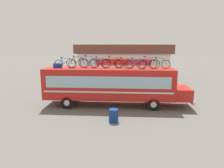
{
  "coord_description": "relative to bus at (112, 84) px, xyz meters",
  "views": [
    {
      "loc": [
        1.37,
        -15.96,
        5.0
      ],
      "look_at": [
        0.26,
        0.0,
        1.77
      ],
      "focal_mm": 32.71,
      "sensor_mm": 36.0,
      "label": 1
    }
  ],
  "objects": [
    {
      "name": "rooftop_bicycle_8",
      "position": [
        2.78,
        -0.29,
        1.65
      ],
      "size": [
        1.76,
        0.44,
        0.98
      ],
      "color": "black",
      "rests_on": "bus"
    },
    {
      "name": "rooftop_bicycle_5",
      "position": [
        0.06,
        0.07,
        1.64
      ],
      "size": [
        1.78,
        0.44,
        0.96
      ],
      "color": "black",
      "rests_on": "bus"
    },
    {
      "name": "bus",
      "position": [
        0.0,
        0.0,
        0.0
      ],
      "size": [
        11.56,
        2.53,
        3.05
      ],
      "color": "red",
      "rests_on": "ground"
    },
    {
      "name": "rooftop_bicycle_2",
      "position": [
        -2.72,
        -0.05,
        1.65
      ],
      "size": [
        1.83,
        0.44,
        0.96
      ],
      "color": "black",
      "rests_on": "bus"
    },
    {
      "name": "trash_bin",
      "position": [
        0.35,
        -3.54,
        -1.38
      ],
      "size": [
        0.61,
        0.61,
        0.84
      ],
      "primitive_type": "cylinder",
      "color": "navy",
      "rests_on": "ground"
    },
    {
      "name": "roadside_building",
      "position": [
        0.74,
        13.2,
        0.67
      ],
      "size": [
        12.67,
        7.01,
        4.8
      ],
      "color": "silver",
      "rests_on": "ground"
    },
    {
      "name": "rooftop_bicycle_1",
      "position": [
        -3.64,
        -0.26,
        1.61
      ],
      "size": [
        1.75,
        0.44,
        0.87
      ],
      "color": "black",
      "rests_on": "bus"
    },
    {
      "name": "rooftop_bicycle_7",
      "position": [
        1.84,
        -0.41,
        1.61
      ],
      "size": [
        1.75,
        0.44,
        0.87
      ],
      "color": "black",
      "rests_on": "bus"
    },
    {
      "name": "rooftop_bicycle_6",
      "position": [
        0.96,
        0.02,
        1.61
      ],
      "size": [
        1.63,
        0.44,
        0.87
      ],
      "color": "black",
      "rests_on": "bus"
    },
    {
      "name": "rooftop_bicycle_4",
      "position": [
        -0.94,
        -0.2,
        1.64
      ],
      "size": [
        1.67,
        0.44,
        0.93
      ],
      "color": "black",
      "rests_on": "bus"
    },
    {
      "name": "luggage_bag_1",
      "position": [
        -4.33,
        -0.1,
        1.43
      ],
      "size": [
        0.61,
        0.38,
        0.36
      ],
      "primitive_type": "cube",
      "color": "#193899",
      "rests_on": "bus"
    },
    {
      "name": "ground_plane",
      "position": [
        -0.25,
        -0.0,
        -1.8
      ],
      "size": [
        120.0,
        120.0,
        0.0
      ],
      "primitive_type": "plane",
      "color": "#605E59"
    },
    {
      "name": "rooftop_bicycle_9",
      "position": [
        3.64,
        -0.14,
        1.62
      ],
      "size": [
        1.68,
        0.44,
        0.9
      ],
      "color": "black",
      "rests_on": "bus"
    },
    {
      "name": "rooftop_bicycle_3",
      "position": [
        -1.85,
        0.18,
        1.65
      ],
      "size": [
        1.71,
        0.44,
        0.98
      ],
      "color": "black",
      "rests_on": "bus"
    }
  ]
}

